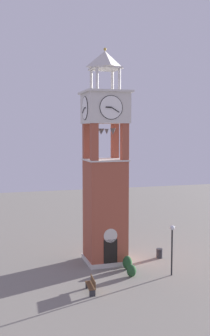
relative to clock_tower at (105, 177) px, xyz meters
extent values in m
plane|color=gray|center=(0.00, 0.00, -6.99)|extent=(80.00, 80.00, 0.00)
cube|color=#9E4C38|center=(0.00, 0.00, -2.84)|extent=(3.00, 3.00, 8.29)
cube|color=beige|center=(0.00, 0.00, -6.81)|extent=(3.20, 3.20, 0.35)
cube|color=black|center=(0.00, -1.51, -5.84)|extent=(1.10, 0.04, 2.20)
cylinder|color=beige|center=(0.00, -1.51, -4.44)|extent=(1.10, 0.04, 1.10)
cube|color=#9E4C38|center=(-1.22, -1.22, 2.78)|extent=(0.56, 0.56, 2.94)
cube|color=#9E4C38|center=(1.22, -1.22, 2.78)|extent=(0.56, 0.56, 2.94)
cube|color=#9E4C38|center=(-1.22, 1.22, 2.78)|extent=(0.56, 0.56, 2.94)
cube|color=#9E4C38|center=(1.22, 1.22, 2.78)|extent=(0.56, 0.56, 2.94)
cube|color=beige|center=(0.00, 0.00, 1.36)|extent=(3.16, 3.16, 0.12)
cone|color=#4C4C51|center=(0.67, 0.05, 3.62)|extent=(0.47, 0.47, 0.54)
cone|color=#4C4C51|center=(-0.13, 0.66, 3.62)|extent=(0.54, 0.54, 0.49)
cone|color=#4C4C51|center=(-0.67, -0.10, 3.62)|extent=(0.47, 0.47, 0.49)
cone|color=#4C4C51|center=(-0.06, -0.67, 3.62)|extent=(0.37, 0.37, 0.42)
cube|color=beige|center=(0.00, 0.00, 5.43)|extent=(3.24, 3.24, 2.37)
cylinder|color=white|center=(0.00, -1.64, 5.43)|extent=(1.80, 0.05, 1.80)
torus|color=black|center=(0.00, -1.64, 5.43)|extent=(1.82, 0.06, 1.82)
cube|color=black|center=(-0.22, -1.70, 5.44)|extent=(0.45, 0.03, 0.10)
cube|color=black|center=(0.31, -1.70, 5.25)|extent=(0.65, 0.03, 0.41)
cylinder|color=white|center=(0.00, 1.64, 5.43)|extent=(1.80, 0.05, 1.80)
torus|color=black|center=(0.00, 1.64, 5.43)|extent=(1.82, 0.06, 1.82)
cube|color=black|center=(-0.22, 1.70, 5.44)|extent=(0.45, 0.03, 0.10)
cube|color=black|center=(0.31, 1.70, 5.25)|extent=(0.65, 0.03, 0.41)
cylinder|color=white|center=(-1.64, 0.00, 5.43)|extent=(0.05, 1.80, 1.80)
torus|color=black|center=(-1.64, 0.00, 5.43)|extent=(0.06, 1.82, 1.82)
cube|color=black|center=(-1.70, -0.22, 5.44)|extent=(0.03, 0.45, 0.10)
cube|color=black|center=(-1.70, 0.31, 5.25)|extent=(0.03, 0.65, 0.41)
cylinder|color=white|center=(1.64, 0.00, 5.43)|extent=(0.05, 1.80, 1.80)
torus|color=black|center=(1.64, 0.00, 5.43)|extent=(0.06, 1.82, 1.82)
cube|color=black|center=(1.70, -0.22, 5.44)|extent=(0.03, 0.45, 0.10)
cube|color=black|center=(1.70, 0.31, 5.25)|extent=(0.03, 0.65, 0.41)
cube|color=beige|center=(0.00, 0.00, 6.70)|extent=(3.60, 3.60, 0.16)
cylinder|color=beige|center=(-0.89, -0.89, 7.63)|extent=(0.22, 0.22, 1.70)
cylinder|color=beige|center=(0.89, -0.89, 7.63)|extent=(0.22, 0.22, 1.70)
cylinder|color=beige|center=(-0.89, 0.89, 7.63)|extent=(0.22, 0.22, 1.70)
cylinder|color=beige|center=(0.89, 0.89, 7.63)|extent=(0.22, 0.22, 1.70)
cube|color=beige|center=(0.00, 0.00, 8.54)|extent=(2.22, 2.22, 0.12)
pyramid|color=beige|center=(0.00, 0.00, 9.25)|extent=(2.22, 2.22, 1.30)
sphere|color=#B79338|center=(0.00, 0.00, 10.02)|extent=(0.24, 0.24, 0.24)
cube|color=brown|center=(-2.71, -5.69, -6.54)|extent=(0.55, 1.63, 0.06)
cube|color=brown|center=(-2.52, -5.70, -6.26)|extent=(0.16, 1.60, 0.44)
cube|color=#2D2D33|center=(-2.75, -6.41, -6.78)|extent=(0.40, 0.11, 0.42)
cube|color=#2D2D33|center=(-2.66, -4.97, -6.78)|extent=(0.40, 0.11, 0.42)
cylinder|color=black|center=(3.85, -4.39, -5.29)|extent=(0.12, 0.12, 3.41)
sphere|color=silver|center=(3.85, -4.39, -3.40)|extent=(0.36, 0.36, 0.36)
cylinder|color=#2D2D33|center=(4.66, -0.40, -6.59)|extent=(0.52, 0.52, 0.80)
ellipsoid|color=#234C28|center=(0.89, -3.83, -6.55)|extent=(0.71, 0.71, 0.89)
ellipsoid|color=#234C28|center=(1.14, -2.23, -6.47)|extent=(0.73, 0.73, 1.04)
camera|label=1|loc=(-9.09, -30.66, 3.68)|focal=42.91mm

